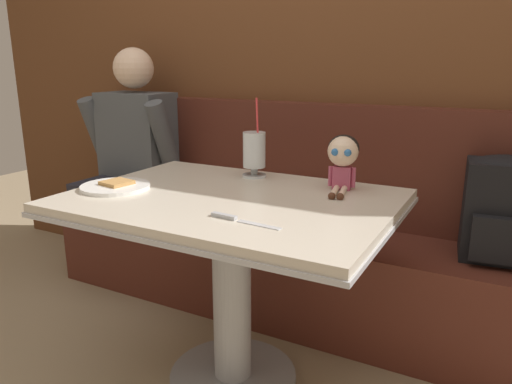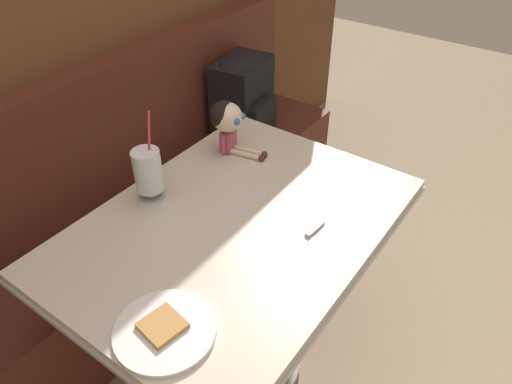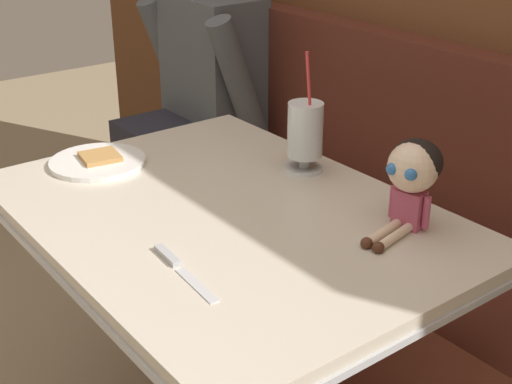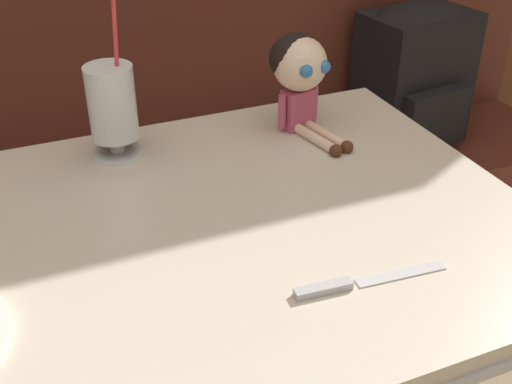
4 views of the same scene
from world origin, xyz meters
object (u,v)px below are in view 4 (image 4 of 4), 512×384
(backpack, at_px, (415,73))
(seated_doll, at_px, (300,69))
(butter_knife, at_px, (345,285))
(milkshake_glass, at_px, (112,107))

(backpack, bearing_deg, seated_doll, -148.13)
(butter_knife, bearing_deg, seated_doll, 71.54)
(backpack, bearing_deg, butter_knife, -130.37)
(backpack, bearing_deg, milkshake_glass, -161.26)
(milkshake_glass, distance_m, backpack, 0.98)
(seated_doll, relative_size, backpack, 0.56)
(milkshake_glass, xyz_separation_m, butter_knife, (0.21, -0.51, -0.10))
(butter_knife, relative_size, backpack, 0.58)
(butter_knife, bearing_deg, backpack, 49.63)
(seated_doll, xyz_separation_m, backpack, (0.54, 0.33, -0.21))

